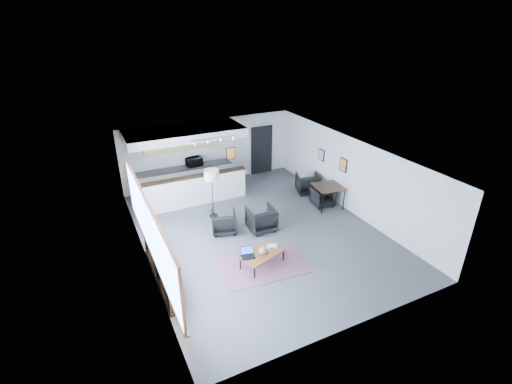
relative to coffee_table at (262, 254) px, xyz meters
name	(u,v)px	position (x,y,z in m)	size (l,w,h in m)	color
room	(259,195)	(0.71, 1.62, 0.93)	(7.02, 9.02, 2.62)	#49494C
window	(149,230)	(-2.76, 0.72, 1.09)	(0.10, 5.95, 1.66)	#8CBFFF
console	(162,269)	(-2.59, 0.57, -0.04)	(0.35, 3.00, 0.80)	black
kitchenette	(186,160)	(-0.49, 5.33, 1.01)	(4.20, 1.96, 2.60)	white
doorway	(261,149)	(3.01, 6.04, 0.71)	(1.10, 0.12, 2.15)	black
track_light	(214,139)	(0.12, 3.82, 2.16)	(1.60, 0.07, 0.15)	silver
wall_art_lower	(343,165)	(4.17, 2.02, 1.18)	(0.03, 0.38, 0.48)	black
wall_art_upper	(321,155)	(4.17, 3.32, 1.13)	(0.03, 0.34, 0.44)	black
kilim_rug	(262,265)	(0.00, 0.00, -0.36)	(2.48, 1.81, 0.01)	#673B50
coffee_table	(262,254)	(0.00, 0.00, 0.00)	(1.35, 1.00, 0.40)	brown
laptop	(247,253)	(-0.42, 0.06, 0.10)	(0.41, 0.35, 0.26)	black
ceramic_pot	(263,250)	(0.00, -0.04, 0.15)	(0.24, 0.24, 0.24)	gray
book_stack	(273,246)	(0.37, 0.10, 0.07)	(0.32, 0.27, 0.09)	silver
coaster	(270,255)	(0.13, -0.19, 0.03)	(0.10, 0.10, 0.01)	#E5590C
armchair_left	(224,221)	(-0.29, 2.09, 0.02)	(0.76, 0.71, 0.78)	black
armchair_right	(261,218)	(0.84, 1.71, 0.06)	(0.82, 0.77, 0.85)	black
floor_lamp	(212,176)	(-0.24, 3.21, 1.12)	(0.49, 0.49, 1.70)	black
dining_table	(328,188)	(3.71, 2.12, 0.36)	(1.07, 1.07, 0.79)	black
dining_chair_near	(323,198)	(3.58, 2.24, -0.06)	(0.60, 0.56, 0.62)	black
dining_chair_far	(307,184)	(3.71, 3.43, -0.01)	(0.69, 0.65, 0.71)	black
microwave	(194,161)	(-0.06, 5.77, 0.76)	(0.58, 0.32, 0.40)	black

